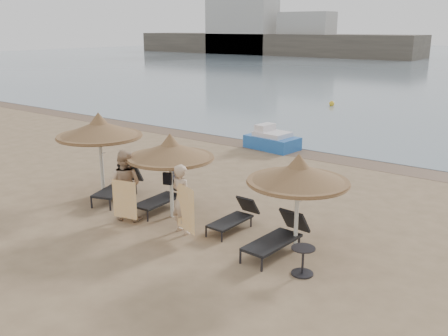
# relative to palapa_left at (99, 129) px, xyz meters

# --- Properties ---
(ground) EXTENTS (160.00, 160.00, 0.00)m
(ground) POSITION_rel_palapa_left_xyz_m (3.16, -0.58, -2.16)
(ground) COLOR #967958
(ground) RESTS_ON ground
(wet_sand_strip) EXTENTS (200.00, 1.60, 0.01)m
(wet_sand_strip) POSITION_rel_palapa_left_xyz_m (3.16, 8.82, -2.15)
(wet_sand_strip) COLOR brown
(wet_sand_strip) RESTS_ON ground
(far_shore) EXTENTS (150.00, 54.80, 12.00)m
(far_shore) POSITION_rel_palapa_left_xyz_m (-21.94, 77.24, 0.75)
(far_shore) COLOR brown
(far_shore) RESTS_ON ground
(palapa_left) EXTENTS (2.73, 2.73, 2.71)m
(palapa_left) POSITION_rel_palapa_left_xyz_m (0.00, 0.00, 0.00)
(palapa_left) COLOR silver
(palapa_left) RESTS_ON ground
(palapa_center) EXTENTS (2.48, 2.48, 2.46)m
(palapa_center) POSITION_rel_palapa_left_xyz_m (3.21, -0.17, -0.20)
(palapa_center) COLOR silver
(palapa_center) RESTS_ON ground
(palapa_right) EXTENTS (2.47, 2.47, 2.45)m
(palapa_right) POSITION_rel_palapa_left_xyz_m (7.16, -0.01, -0.21)
(palapa_right) COLOR silver
(palapa_right) RESTS_ON ground
(lounger_far_left) EXTENTS (1.33, 2.25, 0.96)m
(lounger_far_left) POSITION_rel_palapa_left_xyz_m (0.73, 0.08, -1.73)
(lounger_far_left) COLOR #242328
(lounger_far_left) RESTS_ON ground
(lounger_near_left) EXTENTS (0.76, 2.01, 0.88)m
(lounger_near_left) POSITION_rel_palapa_left_xyz_m (2.57, 0.17, -1.76)
(lounger_near_left) COLOR #242328
(lounger_near_left) RESTS_ON ground
(lounger_near_right) EXTENTS (0.61, 1.75, 0.78)m
(lounger_near_right) POSITION_rel_palapa_left_xyz_m (5.20, 0.19, -1.81)
(lounger_near_right) COLOR #242328
(lounger_near_right) RESTS_ON ground
(lounger_far_right) EXTENTS (0.82, 2.09, 0.92)m
(lounger_far_right) POSITION_rel_palapa_left_xyz_m (6.89, -0.35, -1.74)
(lounger_far_right) COLOR #242328
(lounger_far_right) RESTS_ON ground
(side_table) EXTENTS (0.53, 0.53, 0.64)m
(side_table) POSITION_rel_palapa_left_xyz_m (7.91, -1.05, -1.85)
(side_table) COLOR #242328
(side_table) RESTS_ON ground
(person_left) EXTENTS (1.26, 1.03, 2.35)m
(person_left) POSITION_rel_palapa_left_xyz_m (2.27, -1.07, -0.98)
(person_left) COLOR tan
(person_left) RESTS_ON ground
(person_right) EXTENTS (1.10, 0.81, 2.19)m
(person_right) POSITION_rel_palapa_left_xyz_m (4.22, -0.87, -1.06)
(person_right) COLOR tan
(person_right) RESTS_ON ground
(towel_left) EXTENTS (0.76, 0.19, 1.08)m
(towel_left) POSITION_rel_palapa_left_xyz_m (2.62, -1.42, -1.41)
(towel_left) COLOR orange
(towel_left) RESTS_ON ground
(towel_right) EXTENTS (0.82, 0.29, 1.20)m
(towel_right) POSITION_rel_palapa_left_xyz_m (4.57, -1.12, -1.32)
(towel_right) COLOR orange
(towel_right) RESTS_ON ground
(bag_patterned) EXTENTS (0.31, 0.11, 0.39)m
(bag_patterned) POSITION_rel_palapa_left_xyz_m (3.21, 0.01, -0.88)
(bag_patterned) COLOR silver
(bag_patterned) RESTS_ON ground
(bag_dark) EXTENTS (0.26, 0.15, 0.35)m
(bag_dark) POSITION_rel_palapa_left_xyz_m (3.21, -0.33, -0.97)
(bag_dark) COLOR black
(bag_dark) RESTS_ON ground
(pedal_boat) EXTENTS (2.45, 1.62, 1.07)m
(pedal_boat) POSITION_rel_palapa_left_xyz_m (1.13, 8.72, -1.76)
(pedal_boat) COLOR blue
(pedal_boat) RESTS_ON ground
(buoy_left) EXTENTS (0.37, 0.37, 0.37)m
(buoy_left) POSITION_rel_palapa_left_xyz_m (-2.08, 21.93, -1.97)
(buoy_left) COLOR yellow
(buoy_left) RESTS_ON ground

